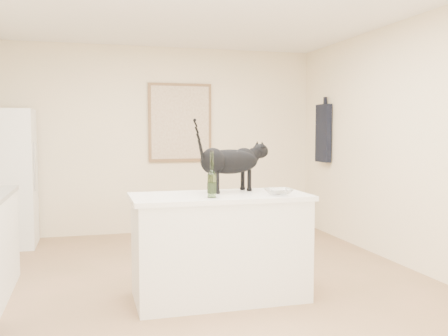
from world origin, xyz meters
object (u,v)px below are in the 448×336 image
Objects in this scene: fridge at (6,178)px; glass_bowl at (279,192)px; black_cat at (229,165)px; wine_bottle at (212,177)px.

glass_bowl is (2.51, -2.74, 0.08)m from fridge.
glass_bowl is at bearing -47.52° from fridge.
glass_bowl is at bearing -62.95° from black_cat.
fridge reaches higher than glass_bowl.
wine_bottle is (1.93, -2.73, 0.22)m from fridge.
fridge is 7.44× the size of glass_bowl.
wine_bottle is (-0.24, -0.33, -0.07)m from black_cat.
black_cat is 0.52m from glass_bowl.
fridge reaches higher than black_cat.
black_cat is at bearing -47.90° from fridge.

